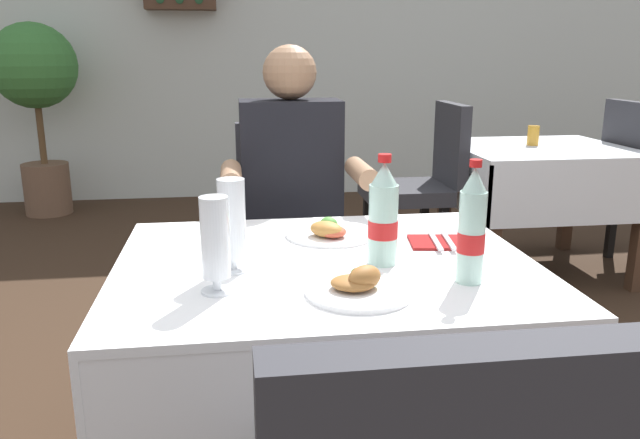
% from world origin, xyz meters
% --- Properties ---
extents(back_wall, '(11.00, 0.12, 2.74)m').
position_xyz_m(back_wall, '(0.00, 4.11, 1.37)').
color(back_wall, silver).
rests_on(back_wall, ground).
extents(main_dining_table, '(1.04, 0.86, 0.73)m').
position_xyz_m(main_dining_table, '(0.12, 0.00, 0.55)').
color(main_dining_table, white).
rests_on(main_dining_table, ground).
extents(chair_far_diner_seat, '(0.44, 0.50, 0.97)m').
position_xyz_m(chair_far_diner_seat, '(0.12, 0.82, 0.55)').
color(chair_far_diner_seat, '#2D2D33').
rests_on(chair_far_diner_seat, ground).
extents(seated_diner_far, '(0.50, 0.46, 1.26)m').
position_xyz_m(seated_diner_far, '(0.11, 0.71, 0.71)').
color(seated_diner_far, '#282D42').
rests_on(seated_diner_far, ground).
extents(plate_near_camera, '(0.23, 0.23, 0.06)m').
position_xyz_m(plate_near_camera, '(0.16, -0.23, 0.75)').
color(plate_near_camera, white).
rests_on(plate_near_camera, main_dining_table).
extents(plate_far_diner, '(0.25, 0.25, 0.06)m').
position_xyz_m(plate_far_diner, '(0.16, 0.20, 0.74)').
color(plate_far_diner, white).
rests_on(plate_far_diner, main_dining_table).
extents(beer_glass_left, '(0.07, 0.07, 0.21)m').
position_xyz_m(beer_glass_left, '(-0.14, -0.18, 0.83)').
color(beer_glass_left, white).
rests_on(beer_glass_left, main_dining_table).
extents(beer_glass_middle, '(0.07, 0.07, 0.22)m').
position_xyz_m(beer_glass_middle, '(-0.11, -0.05, 0.84)').
color(beer_glass_middle, white).
rests_on(beer_glass_middle, main_dining_table).
extents(cola_bottle_primary, '(0.07, 0.07, 0.27)m').
position_xyz_m(cola_bottle_primary, '(0.26, -0.04, 0.85)').
color(cola_bottle_primary, silver).
rests_on(cola_bottle_primary, main_dining_table).
extents(cola_bottle_secondary, '(0.06, 0.06, 0.28)m').
position_xyz_m(cola_bottle_secondary, '(0.42, -0.19, 0.85)').
color(cola_bottle_secondary, silver).
rests_on(cola_bottle_secondary, main_dining_table).
extents(napkin_cutlery_set, '(0.19, 0.20, 0.01)m').
position_xyz_m(napkin_cutlery_set, '(0.45, 0.10, 0.73)').
color(napkin_cutlery_set, maroon).
rests_on(napkin_cutlery_set, main_dining_table).
extents(background_dining_table, '(0.94, 0.87, 0.73)m').
position_xyz_m(background_dining_table, '(1.59, 1.80, 0.55)').
color(background_dining_table, white).
rests_on(background_dining_table, ground).
extents(background_chair_left, '(0.50, 0.44, 0.97)m').
position_xyz_m(background_chair_left, '(0.92, 1.80, 0.55)').
color(background_chair_left, '#2D2D33').
rests_on(background_chair_left, ground).
extents(background_table_tumbler, '(0.06, 0.06, 0.11)m').
position_xyz_m(background_table_tumbler, '(1.57, 1.85, 0.78)').
color(background_table_tumbler, '#C68928').
rests_on(background_table_tumbler, background_dining_table).
extents(potted_plant_corner, '(0.63, 0.63, 1.45)m').
position_xyz_m(potted_plant_corner, '(-1.55, 3.61, 0.99)').
color(potted_plant_corner, brown).
rests_on(potted_plant_corner, ground).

